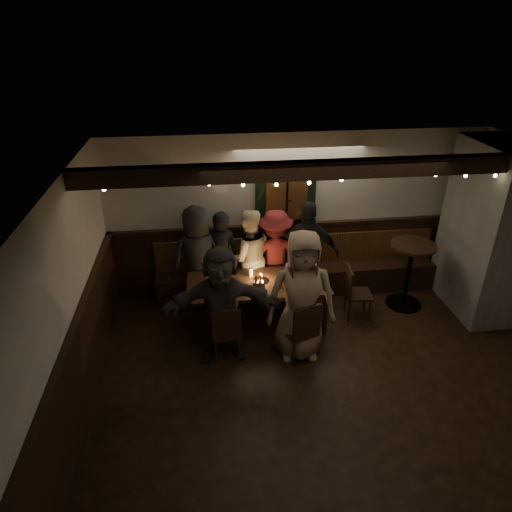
{
  "coord_description": "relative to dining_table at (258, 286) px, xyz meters",
  "views": [
    {
      "loc": [
        -1.48,
        -4.16,
        4.13
      ],
      "look_at": [
        -0.77,
        1.6,
        1.05
      ],
      "focal_mm": 32.0,
      "sensor_mm": 36.0,
      "label": 1
    }
  ],
  "objects": [
    {
      "name": "person_c",
      "position": [
        -0.06,
        0.68,
        0.13
      ],
      "size": [
        0.83,
        0.68,
        1.57
      ],
      "primitive_type": "imported",
      "rotation": [
        0.0,
        0.0,
        3.26
      ],
      "color": "beige",
      "rests_on": "ground"
    },
    {
      "name": "person_g",
      "position": [
        0.47,
        -0.72,
        0.26
      ],
      "size": [
        0.93,
        0.64,
        1.83
      ],
      "primitive_type": "imported",
      "rotation": [
        0.0,
        0.0,
        -0.07
      ],
      "color": "#9E7E63",
      "rests_on": "ground"
    },
    {
      "name": "person_d",
      "position": [
        0.37,
        0.75,
        0.1
      ],
      "size": [
        0.98,
        0.57,
        1.51
      ],
      "primitive_type": "imported",
      "rotation": [
        0.0,
        0.0,
        3.15
      ],
      "color": "maroon",
      "rests_on": "ground"
    },
    {
      "name": "person_a",
      "position": [
        -0.84,
        0.69,
        0.17
      ],
      "size": [
        0.93,
        0.75,
        1.65
      ],
      "primitive_type": "imported",
      "rotation": [
        0.0,
        0.0,
        3.46
      ],
      "color": "black",
      "rests_on": "ground"
    },
    {
      "name": "room",
      "position": [
        1.84,
        0.02,
        0.41
      ],
      "size": [
        6.02,
        5.01,
        2.62
      ],
      "color": "black",
      "rests_on": "ground"
    },
    {
      "name": "dining_table",
      "position": [
        0.0,
        0.0,
        0.0
      ],
      "size": [
        2.02,
        0.87,
        0.88
      ],
      "color": "black",
      "rests_on": "ground"
    },
    {
      "name": "chair_end",
      "position": [
        1.46,
        0.04,
        -0.19
      ],
      "size": [
        0.41,
        0.41,
        0.83
      ],
      "color": "black",
      "rests_on": "ground"
    },
    {
      "name": "person_e",
      "position": [
        0.87,
        0.63,
        0.17
      ],
      "size": [
        1.05,
        0.69,
        1.67
      ],
      "primitive_type": "imported",
      "rotation": [
        0.0,
        0.0,
        2.83
      ],
      "color": "black",
      "rests_on": "ground"
    },
    {
      "name": "chair_near_left",
      "position": [
        -0.51,
        -0.73,
        -0.18
      ],
      "size": [
        0.4,
        0.4,
        0.85
      ],
      "color": "black",
      "rests_on": "ground"
    },
    {
      "name": "high_top",
      "position": [
        2.39,
        0.23,
        0.02
      ],
      "size": [
        0.68,
        0.68,
        1.08
      ],
      "color": "black",
      "rests_on": "ground"
    },
    {
      "name": "chair_near_right",
      "position": [
        0.48,
        -0.85,
        -0.16
      ],
      "size": [
        0.52,
        0.52,
        0.89
      ],
      "color": "black",
      "rests_on": "ground"
    },
    {
      "name": "person_b",
      "position": [
        -0.46,
        0.77,
        0.11
      ],
      "size": [
        0.66,
        0.55,
        1.54
      ],
      "primitive_type": "imported",
      "rotation": [
        0.0,
        0.0,
        2.76
      ],
      "color": "black",
      "rests_on": "ground"
    },
    {
      "name": "person_f",
      "position": [
        -0.56,
        -0.65,
        0.16
      ],
      "size": [
        1.53,
        0.5,
        1.65
      ],
      "primitive_type": "imported",
      "rotation": [
        0.0,
        0.0,
        -0.01
      ],
      "color": "#35302A",
      "rests_on": "ground"
    }
  ]
}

